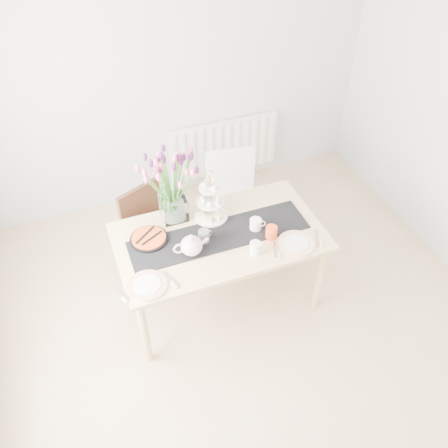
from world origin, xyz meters
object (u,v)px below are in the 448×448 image
object	(u,v)px
chair_brown	(150,226)
mug_orange	(271,232)
mug_grey	(204,236)
plate_left	(147,285)
dining_table	(220,242)
mug_white	(255,248)
teapot	(191,246)
chair_white	(233,192)
radiator	(224,147)
tart_tin	(149,239)
cake_stand	(210,206)
cream_jug	(256,224)
plate_right	(296,243)
tulip_vase	(171,178)

from	to	relation	value
chair_brown	mug_orange	xyz separation A→B (m)	(0.79, -0.74, 0.31)
mug_grey	plate_left	distance (m)	0.58
dining_table	plate_left	size ratio (longest dim) A/B	5.67
mug_white	teapot	bearing A→B (deg)	-178.64
chair_brown	mug_white	world-z (taller)	mug_white
mug_orange	chair_white	bearing A→B (deg)	47.42
radiator	tart_tin	bearing A→B (deg)	-129.06
cake_stand	cream_jug	bearing A→B (deg)	-42.95
teapot	plate_left	bearing A→B (deg)	-151.92
mug_white	plate_left	xyz separation A→B (m)	(-0.83, -0.03, -0.04)
mug_grey	mug_orange	size ratio (longest dim) A/B	0.97
mug_white	radiator	bearing A→B (deg)	97.67
dining_table	teapot	distance (m)	0.32
mug_grey	mug_orange	xyz separation A→B (m)	(0.49, -0.14, 0.00)
chair_brown	mug_orange	bearing A→B (deg)	-66.87
chair_white	mug_grey	xyz separation A→B (m)	(-0.53, -0.73, 0.27)
dining_table	cake_stand	bearing A→B (deg)	87.44
dining_table	cake_stand	distance (m)	0.30
plate_left	plate_right	distance (m)	1.15
mug_grey	plate_left	bearing A→B (deg)	-169.05
chair_white	tulip_vase	size ratio (longest dim) A/B	1.29
tulip_vase	teapot	world-z (taller)	tulip_vase
tulip_vase	cake_stand	bearing A→B (deg)	-20.14
tulip_vase	plate_right	bearing A→B (deg)	-39.01
tart_tin	mug_white	distance (m)	0.81
tart_tin	mug_orange	size ratio (longest dim) A/B	2.77
mug_grey	mug_orange	world-z (taller)	mug_orange
teapot	tart_tin	world-z (taller)	teapot
cake_stand	plate_right	distance (m)	0.73
radiator	dining_table	bearing A→B (deg)	-111.87
chair_white	mug_white	xyz separation A→B (m)	(-0.21, -0.98, 0.27)
radiator	chair_brown	xyz separation A→B (m)	(-1.05, -0.97, 0.04)
chair_brown	teapot	bearing A→B (deg)	-99.82
cream_jug	tart_tin	distance (m)	0.83
mug_grey	chair_white	bearing A→B (deg)	36.83
cake_stand	plate_left	world-z (taller)	cake_stand
teapot	cream_jug	xyz separation A→B (m)	(0.55, 0.08, -0.04)
radiator	tart_tin	xyz separation A→B (m)	(-1.14, -1.41, 0.32)
radiator	mug_grey	bearing A→B (deg)	-115.69
dining_table	mug_grey	xyz separation A→B (m)	(-0.13, -0.02, 0.13)
teapot	mug_white	xyz separation A→B (m)	(0.44, -0.16, -0.03)
mug_grey	tart_tin	bearing A→B (deg)	140.38
dining_table	mug_white	bearing A→B (deg)	-55.79
teapot	mug_orange	bearing A→B (deg)	-2.73
mug_grey	plate_left	size ratio (longest dim) A/B	0.36
chair_white	mug_white	size ratio (longest dim) A/B	9.19
chair_white	teapot	distance (m)	1.09
chair_white	tulip_vase	xyz separation A→B (m)	(-0.66, -0.38, 0.61)
mug_white	plate_left	size ratio (longest dim) A/B	0.35
dining_table	cream_jug	size ratio (longest dim) A/B	17.15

